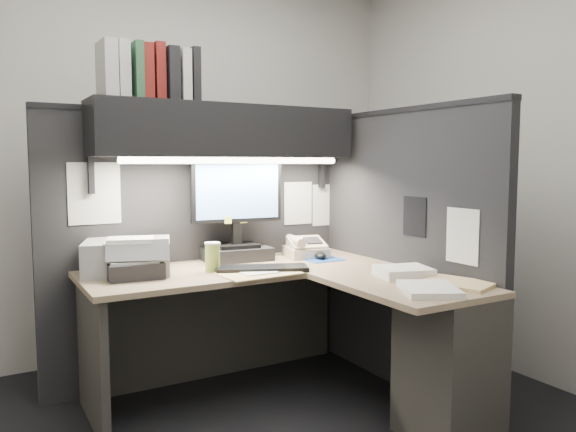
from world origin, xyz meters
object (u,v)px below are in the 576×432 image
object	(u,v)px
overhead_shelf	(226,131)
desk	(342,334)
printer	(128,256)
monitor	(237,221)
coffee_cup	(213,258)
telephone	(306,249)
notebook_stack	(134,270)
keyboard	(262,268)

from	to	relation	value
overhead_shelf	desk	bearing A→B (deg)	-68.21
printer	monitor	bearing A→B (deg)	22.04
coffee_cup	telephone	bearing A→B (deg)	13.38
monitor	notebook_stack	world-z (taller)	monitor
overhead_shelf	keyboard	size ratio (longest dim) A/B	3.12
monitor	coffee_cup	world-z (taller)	monitor
telephone	notebook_stack	xyz separation A→B (m)	(-1.10, -0.12, -0.01)
monitor	coffee_cup	size ratio (longest dim) A/B	4.01
keyboard	notebook_stack	size ratio (longest dim) A/B	1.82
printer	notebook_stack	bearing A→B (deg)	-74.49
telephone	keyboard	bearing A→B (deg)	-136.67
overhead_shelf	coffee_cup	xyz separation A→B (m)	(-0.19, -0.24, -0.70)
desk	coffee_cup	bearing A→B (deg)	134.11
notebook_stack	keyboard	bearing A→B (deg)	-13.65
notebook_stack	telephone	bearing A→B (deg)	6.14
monitor	overhead_shelf	bearing A→B (deg)	-163.66
overhead_shelf	coffee_cup	bearing A→B (deg)	-128.89
monitor	telephone	xyz separation A→B (m)	(0.43, -0.09, -0.19)
overhead_shelf	printer	distance (m)	0.91
desk	keyboard	xyz separation A→B (m)	(-0.25, 0.40, 0.30)
desk	monitor	bearing A→B (deg)	106.98
keyboard	coffee_cup	bearing A→B (deg)	177.35
desk	keyboard	bearing A→B (deg)	122.40
keyboard	notebook_stack	distance (m)	0.67
desk	notebook_stack	size ratio (longest dim) A/B	6.23
desk	coffee_cup	xyz separation A→B (m)	(-0.50, 0.51, 0.36)
overhead_shelf	monitor	world-z (taller)	overhead_shelf
coffee_cup	monitor	bearing A→B (deg)	44.10
monitor	notebook_stack	xyz separation A→B (m)	(-0.67, -0.21, -0.20)
coffee_cup	printer	bearing A→B (deg)	153.55
keyboard	telephone	size ratio (longest dim) A/B	1.98
monitor	keyboard	bearing A→B (deg)	-87.15
monitor	keyboard	size ratio (longest dim) A/B	1.21
overhead_shelf	printer	xyz separation A→B (m)	(-0.60, -0.04, -0.68)
printer	coffee_cup	bearing A→B (deg)	-8.89
printer	keyboard	bearing A→B (deg)	-8.30
monitor	telephone	world-z (taller)	monitor
monitor	printer	xyz separation A→B (m)	(-0.67, -0.05, -0.15)
monitor	keyboard	xyz separation A→B (m)	(-0.02, -0.37, -0.23)
coffee_cup	printer	world-z (taller)	printer
keyboard	coffee_cup	size ratio (longest dim) A/B	3.32
overhead_shelf	telephone	xyz separation A→B (m)	(0.50, -0.08, -0.72)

